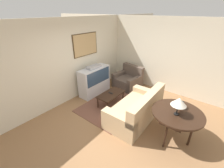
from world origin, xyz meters
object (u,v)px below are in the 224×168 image
object	(u,v)px
armchair	(128,80)
coffee_table	(111,95)
mantel_clock	(181,105)
couch	(136,110)
table_lamp	(179,102)
tv	(95,81)
console_table	(177,115)

from	to	relation	value
armchair	coffee_table	size ratio (longest dim) A/B	1.13
coffee_table	mantel_clock	xyz separation A→B (m)	(-0.00, -2.13, 0.50)
couch	table_lamp	world-z (taller)	table_lamp
tv	coffee_table	bearing A→B (deg)	-103.15
couch	mantel_clock	bearing A→B (deg)	96.10
tv	couch	bearing A→B (deg)	-100.33
console_table	table_lamp	distance (m)	0.41
mantel_clock	couch	bearing A→B (deg)	97.43
couch	mantel_clock	size ratio (longest dim) A/B	10.91
couch	console_table	world-z (taller)	couch
armchair	mantel_clock	distance (m)	2.84
console_table	couch	bearing A→B (deg)	86.81
coffee_table	table_lamp	xyz separation A→B (m)	(-0.31, -2.13, 0.75)
table_lamp	mantel_clock	xyz separation A→B (m)	(0.30, -0.00, -0.25)
console_table	coffee_table	bearing A→B (deg)	84.56
tv	mantel_clock	world-z (taller)	tv
armchair	table_lamp	world-z (taller)	table_lamp
armchair	coffee_table	world-z (taller)	armchair
table_lamp	armchair	bearing A→B (deg)	53.93
armchair	mantel_clock	xyz separation A→B (m)	(-1.43, -2.38, 0.58)
armchair	console_table	distance (m)	2.92
couch	coffee_table	world-z (taller)	couch
coffee_table	armchair	bearing A→B (deg)	10.00
table_lamp	couch	bearing A→B (deg)	81.32
tv	coffee_table	distance (m)	1.00
table_lamp	coffee_table	bearing A→B (deg)	81.80
coffee_table	table_lamp	bearing A→B (deg)	-98.20
armchair	couch	bearing A→B (deg)	-43.17
table_lamp	mantel_clock	size ratio (longest dim) A/B	2.50
tv	console_table	size ratio (longest dim) A/B	1.06
coffee_table	mantel_clock	distance (m)	2.19
armchair	table_lamp	distance (m)	3.06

